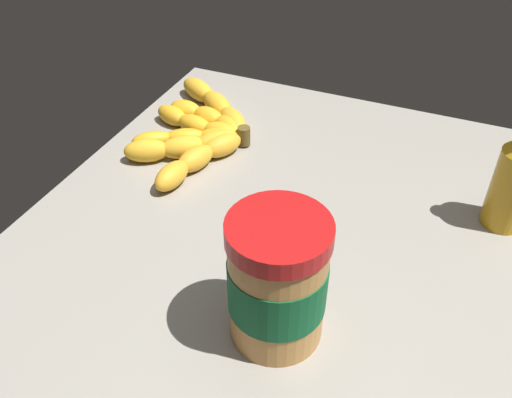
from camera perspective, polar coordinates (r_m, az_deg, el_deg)
name	(u,v)px	position (r cm, az deg, el deg)	size (l,w,h in cm)	color
ground_plane	(280,239)	(73.03, 2.54, -4.16)	(75.95, 65.82, 4.02)	gray
banana_bunch	(199,130)	(88.39, -5.93, 7.20)	(31.36, 19.23, 3.56)	gold
peanut_butter_jar	(277,281)	(54.78, 2.24, -8.60)	(10.24, 10.24, 14.97)	#BF8442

